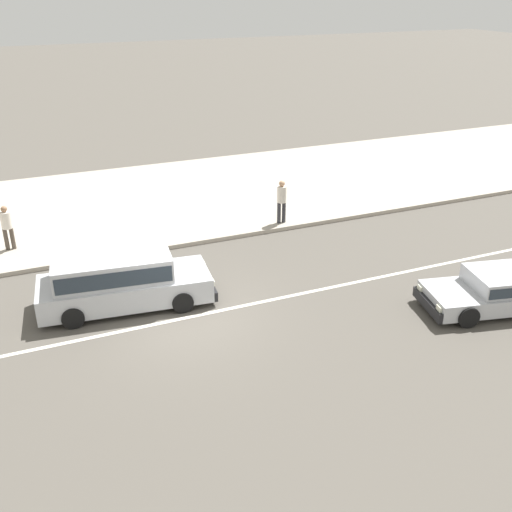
{
  "coord_description": "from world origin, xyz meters",
  "views": [
    {
      "loc": [
        -3.71,
        -13.8,
        8.44
      ],
      "look_at": [
        2.75,
        1.38,
        0.8
      ],
      "focal_mm": 42.0,
      "sensor_mm": 36.0,
      "label": 1
    }
  ],
  "objects_px": {
    "hatchback_silver_3": "(498,289)",
    "pedestrian_mid_kerb": "(282,198)",
    "pedestrian_near_clock": "(7,225)",
    "minivan_silver_0": "(120,279)"
  },
  "relations": [
    {
      "from": "hatchback_silver_3",
      "to": "pedestrian_mid_kerb",
      "type": "distance_m",
      "value": 8.46
    },
    {
      "from": "pedestrian_near_clock",
      "to": "pedestrian_mid_kerb",
      "type": "height_order",
      "value": "pedestrian_mid_kerb"
    },
    {
      "from": "hatchback_silver_3",
      "to": "minivan_silver_0",
      "type": "bearing_deg",
      "value": 156.28
    },
    {
      "from": "pedestrian_near_clock",
      "to": "hatchback_silver_3",
      "type": "bearing_deg",
      "value": -36.87
    },
    {
      "from": "pedestrian_near_clock",
      "to": "pedestrian_mid_kerb",
      "type": "xyz_separation_m",
      "value": [
        9.45,
        -1.38,
        0.06
      ]
    },
    {
      "from": "minivan_silver_0",
      "to": "pedestrian_mid_kerb",
      "type": "xyz_separation_m",
      "value": [
        6.73,
        3.66,
        0.25
      ]
    },
    {
      "from": "pedestrian_mid_kerb",
      "to": "pedestrian_near_clock",
      "type": "bearing_deg",
      "value": 171.69
    },
    {
      "from": "minivan_silver_0",
      "to": "hatchback_silver_3",
      "type": "xyz_separation_m",
      "value": [
        9.68,
        -4.26,
        -0.26
      ]
    },
    {
      "from": "pedestrian_near_clock",
      "to": "pedestrian_mid_kerb",
      "type": "relative_size",
      "value": 0.94
    },
    {
      "from": "minivan_silver_0",
      "to": "hatchback_silver_3",
      "type": "height_order",
      "value": "minivan_silver_0"
    }
  ]
}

